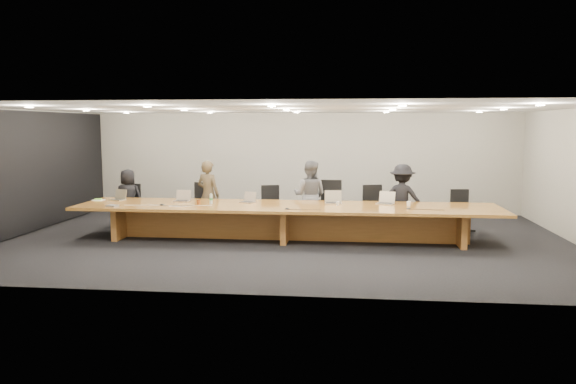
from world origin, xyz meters
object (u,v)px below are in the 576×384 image
(chair_left, at_px, (198,205))
(chair_far_right, at_px, (462,211))
(mic_right, at_px, (409,208))
(laptop_e, at_px, (385,198))
(person_d, at_px, (402,198))
(laptop_b, at_px, (182,196))
(laptop_d, at_px, (333,197))
(conference_table, at_px, (286,216))
(person_a, at_px, (128,198))
(person_b, at_px, (208,195))
(paper_cup_near, at_px, (338,204))
(av_box, at_px, (112,206))
(person_c, at_px, (310,195))
(laptop_a, at_px, (117,195))
(chair_mid_left, at_px, (272,207))
(chair_right, at_px, (375,208))
(mic_left, at_px, (162,204))
(chair_mid_right, at_px, (330,205))
(laptop_c, at_px, (247,197))
(water_bottle, at_px, (211,199))
(paper_cup_far, at_px, (409,204))
(amber_mug, at_px, (199,202))
(mic_center, at_px, (287,208))

(chair_left, relative_size, chair_far_right, 1.09)
(mic_right, bearing_deg, chair_left, 162.04)
(laptop_e, bearing_deg, person_d, 82.20)
(laptop_b, bearing_deg, laptop_d, 2.43)
(conference_table, height_order, person_a, person_a)
(conference_table, height_order, laptop_b, laptop_b)
(person_d, bearing_deg, chair_far_right, -158.69)
(chair_far_right, height_order, laptop_d, laptop_d)
(person_d, bearing_deg, person_b, 16.06)
(paper_cup_near, height_order, av_box, paper_cup_near)
(person_c, xyz_separation_m, person_d, (2.13, -0.07, -0.03))
(laptop_a, distance_m, laptop_e, 6.04)
(chair_left, height_order, chair_mid_left, chair_left)
(chair_right, height_order, mic_left, chair_right)
(conference_table, height_order, chair_mid_right, chair_mid_right)
(chair_right, distance_m, laptop_b, 4.43)
(person_b, bearing_deg, person_c, -158.07)
(chair_mid_right, relative_size, person_a, 0.85)
(laptop_c, bearing_deg, laptop_a, -156.78)
(mic_right, bearing_deg, water_bottle, 175.96)
(paper_cup_near, bearing_deg, laptop_c, 173.15)
(chair_far_right, bearing_deg, av_box, -172.05)
(chair_mid_right, relative_size, paper_cup_far, 11.76)
(person_c, bearing_deg, person_b, 13.85)
(laptop_c, bearing_deg, person_a, -171.47)
(laptop_d, bearing_deg, chair_left, 160.29)
(laptop_c, height_order, amber_mug, laptop_c)
(conference_table, xyz_separation_m, laptop_c, (-0.91, 0.32, 0.35))
(chair_mid_left, bearing_deg, laptop_d, -50.53)
(laptop_c, xyz_separation_m, av_box, (-2.70, -0.93, -0.10))
(chair_far_right, distance_m, person_d, 1.40)
(person_d, bearing_deg, chair_right, 10.23)
(person_c, height_order, paper_cup_far, person_c)
(chair_left, distance_m, paper_cup_near, 3.62)
(person_a, bearing_deg, laptop_d, 168.08)
(av_box, bearing_deg, laptop_d, 29.18)
(chair_mid_right, xyz_separation_m, laptop_d, (0.11, -0.96, 0.30))
(chair_mid_left, distance_m, mic_left, 2.69)
(chair_right, distance_m, paper_cup_far, 1.28)
(water_bottle, relative_size, amber_mug, 2.14)
(paper_cup_far, distance_m, mic_center, 2.61)
(laptop_a, xyz_separation_m, amber_mug, (2.03, -0.49, -0.08))
(water_bottle, xyz_separation_m, mic_right, (4.20, -0.30, -0.09))
(chair_mid_right, relative_size, laptop_a, 3.70)
(person_c, distance_m, mic_left, 3.42)
(laptop_a, relative_size, mic_right, 2.85)
(laptop_c, height_order, paper_cup_near, laptop_c)
(laptop_d, relative_size, amber_mug, 3.67)
(mic_right, bearing_deg, person_a, 167.15)
(chair_far_right, xyz_separation_m, laptop_b, (-6.30, -0.96, 0.38))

